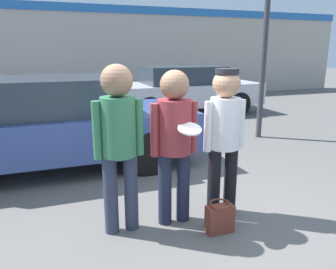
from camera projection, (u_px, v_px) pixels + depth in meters
name	position (u px, v px, depth m)	size (l,w,h in m)	color
ground_plane	(203.00, 223.00, 3.74)	(56.00, 56.00, 0.00)	#5B5956
storefront_building	(87.00, 52.00, 12.76)	(24.00, 0.22, 3.62)	#B2A89E
person_left	(119.00, 135.00, 3.34)	(0.52, 0.35, 1.79)	#2D3347
person_middle_with_frisbee	(174.00, 134.00, 3.54)	(0.54, 0.56, 1.73)	#1E2338
person_right	(224.00, 130.00, 3.72)	(0.51, 0.34, 1.73)	black
parked_car_near	(48.00, 123.00, 5.33)	(4.67, 1.88, 1.50)	#334784
parked_car_far	(184.00, 89.00, 10.12)	(4.56, 1.96, 1.45)	silver
handbag	(220.00, 218.00, 3.53)	(0.30, 0.23, 0.35)	brown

